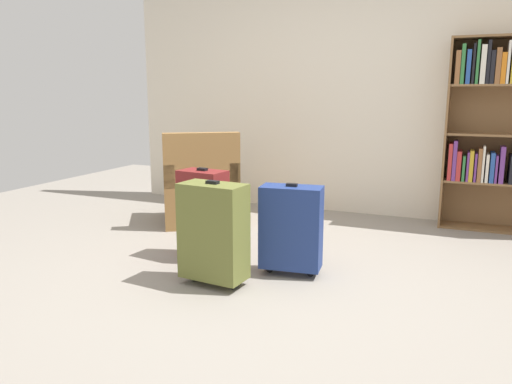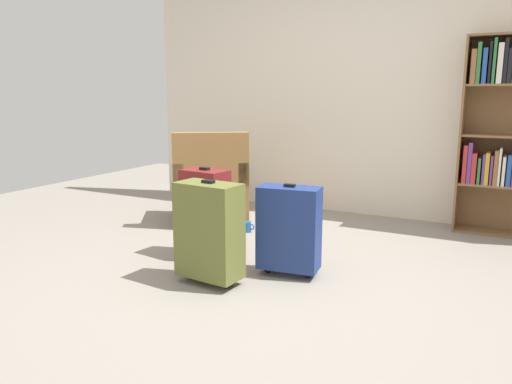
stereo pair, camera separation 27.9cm
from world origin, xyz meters
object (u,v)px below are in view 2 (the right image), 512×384
object	(u,v)px
armchair	(211,190)
suitcase_navy_blue	(289,228)
suitcase_olive	(209,230)
mug	(247,227)
suitcase_dark_red	(205,211)

from	to	relation	value
armchair	suitcase_navy_blue	world-z (taller)	armchair
suitcase_olive	mug	bearing A→B (deg)	107.21
mug	suitcase_dark_red	world-z (taller)	suitcase_dark_red
suitcase_dark_red	suitcase_olive	size ratio (longest dim) A/B	1.00
armchair	suitcase_olive	world-z (taller)	armchair
armchair	suitcase_dark_red	distance (m)	1.09
armchair	mug	bearing A→B (deg)	-20.32
suitcase_dark_red	armchair	bearing A→B (deg)	120.41
suitcase_navy_blue	suitcase_olive	world-z (taller)	suitcase_olive
armchair	suitcase_dark_red	size ratio (longest dim) A/B	1.38
suitcase_navy_blue	suitcase_olive	xyz separation A→B (m)	(-0.40, -0.39, 0.03)
suitcase_navy_blue	suitcase_olive	bearing A→B (deg)	-136.31
mug	suitcase_dark_red	bearing A→B (deg)	-86.34
mug	suitcase_navy_blue	bearing A→B (deg)	-46.61
armchair	suitcase_dark_red	xyz separation A→B (m)	(0.55, -0.94, 0.05)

